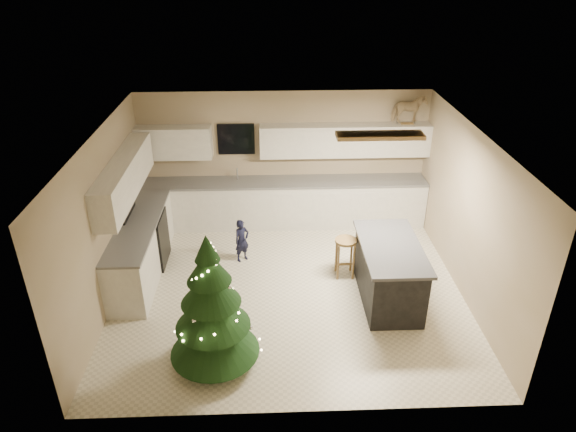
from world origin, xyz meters
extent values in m
plane|color=beige|center=(0.00, 0.00, 0.00)|extent=(5.50, 5.50, 0.00)
cube|color=tan|center=(0.00, 2.50, 1.30)|extent=(5.50, 0.02, 2.60)
cube|color=tan|center=(0.00, -2.50, 1.30)|extent=(5.50, 0.02, 2.60)
cube|color=tan|center=(-2.75, 0.00, 1.30)|extent=(0.02, 5.00, 2.60)
cube|color=tan|center=(2.75, 0.00, 1.30)|extent=(0.02, 5.00, 2.60)
cube|color=silver|center=(0.00, 0.00, 2.60)|extent=(5.50, 5.00, 0.02)
cube|color=olive|center=(1.30, 0.10, 2.55)|extent=(1.25, 0.32, 0.06)
cube|color=white|center=(1.30, 0.10, 2.52)|extent=(1.15, 0.24, 0.02)
cube|color=silver|center=(0.00, 2.20, 0.45)|extent=(5.48, 0.60, 0.90)
cube|color=silver|center=(-2.45, 0.60, 0.45)|extent=(0.60, 2.60, 0.90)
cube|color=slate|center=(0.00, 2.19, 0.92)|extent=(5.48, 0.62, 0.04)
cube|color=slate|center=(-2.44, 0.60, 0.92)|extent=(0.62, 2.60, 0.04)
cube|color=silver|center=(-2.05, 2.33, 1.70)|extent=(1.40, 0.35, 0.60)
cube|color=silver|center=(1.15, 2.33, 1.70)|extent=(3.20, 0.35, 0.60)
cube|color=silver|center=(-2.58, 0.72, 1.70)|extent=(0.35, 2.60, 0.60)
cube|color=black|center=(-0.90, 2.47, 1.70)|extent=(0.70, 0.04, 0.60)
cube|color=#99999E|center=(-0.90, 2.20, 0.90)|extent=(0.55, 0.40, 0.06)
cylinder|color=#99999E|center=(-0.90, 2.30, 1.06)|extent=(0.03, 0.03, 0.24)
cube|color=black|center=(-2.43, 0.90, 0.45)|extent=(0.64, 0.75, 0.90)
cube|color=black|center=(-2.68, 0.90, 1.05)|extent=(0.10, 0.75, 0.30)
cube|color=black|center=(1.53, -0.29, 0.45)|extent=(0.80, 1.60, 0.90)
cube|color=#2C2C2C|center=(1.53, -0.29, 0.93)|extent=(0.90, 1.70, 0.05)
cylinder|color=olive|center=(0.95, 0.36, 0.67)|extent=(0.36, 0.36, 0.04)
cylinder|color=olive|center=(0.82, 0.23, 0.32)|extent=(0.04, 0.04, 0.65)
cylinder|color=olive|center=(1.08, 0.23, 0.32)|extent=(0.04, 0.04, 0.65)
cylinder|color=olive|center=(0.82, 0.49, 0.32)|extent=(0.04, 0.04, 0.65)
cylinder|color=olive|center=(1.08, 0.49, 0.32)|extent=(0.04, 0.04, 0.65)
cube|color=olive|center=(0.95, 0.36, 0.21)|extent=(0.28, 0.03, 0.03)
cylinder|color=#3F2816|center=(-1.04, -1.60, 0.13)|extent=(0.10, 0.10, 0.26)
cone|color=#163812|center=(-1.04, -1.60, 0.48)|extent=(1.18, 1.18, 0.61)
cone|color=#163812|center=(-1.04, -1.60, 0.87)|extent=(0.97, 0.97, 0.52)
cone|color=#163812|center=(-1.04, -1.60, 1.21)|extent=(0.76, 0.76, 0.48)
cone|color=#163812|center=(-1.04, -1.60, 1.52)|extent=(0.55, 0.55, 0.43)
cone|color=#163812|center=(-1.04, -1.60, 1.78)|extent=(0.31, 0.31, 0.35)
sphere|color=#FFD88C|center=(-0.43, -1.60, 0.22)|extent=(0.03, 0.03, 0.03)
sphere|color=#FFD88C|center=(-0.51, -1.34, 0.27)|extent=(0.03, 0.03, 0.03)
sphere|color=#FFD88C|center=(-0.69, -1.15, 0.32)|extent=(0.03, 0.03, 0.03)
sphere|color=#FFD88C|center=(-0.92, -1.05, 0.38)|extent=(0.03, 0.03, 0.03)
sphere|color=#FFD88C|center=(-1.17, -1.07, 0.43)|extent=(0.03, 0.03, 0.03)
sphere|color=#FFD88C|center=(-1.38, -1.20, 0.48)|extent=(0.03, 0.03, 0.03)
sphere|color=#FFD88C|center=(-1.50, -1.39, 0.54)|extent=(0.03, 0.03, 0.03)
sphere|color=#FFD88C|center=(-1.53, -1.61, 0.59)|extent=(0.03, 0.03, 0.03)
sphere|color=#FFD88C|center=(-1.46, -1.81, 0.64)|extent=(0.03, 0.03, 0.03)
sphere|color=#FFD88C|center=(-1.31, -1.96, 0.69)|extent=(0.03, 0.03, 0.03)
sphere|color=#FFD88C|center=(-1.13, -2.02, 0.75)|extent=(0.03, 0.03, 0.03)
sphere|color=#FFD88C|center=(-0.94, -2.00, 0.80)|extent=(0.03, 0.03, 0.03)
sphere|color=#FFD88C|center=(-0.79, -1.90, 0.85)|extent=(0.03, 0.03, 0.03)
sphere|color=#FFD88C|center=(-0.70, -1.75, 0.91)|extent=(0.03, 0.03, 0.03)
sphere|color=#FFD88C|center=(-0.69, -1.59, 0.96)|extent=(0.03, 0.03, 0.03)
sphere|color=#FFD88C|center=(-0.75, -1.44, 1.01)|extent=(0.03, 0.03, 0.03)
sphere|color=#FFD88C|center=(-0.86, -1.34, 1.07)|extent=(0.03, 0.03, 0.03)
sphere|color=#FFD88C|center=(-0.99, -1.30, 1.12)|extent=(0.03, 0.03, 0.03)
sphere|color=#FFD88C|center=(-1.12, -1.33, 1.17)|extent=(0.03, 0.03, 0.03)
sphere|color=#FFD88C|center=(-1.22, -1.40, 1.23)|extent=(0.03, 0.03, 0.03)
sphere|color=#FFD88C|center=(-1.27, -1.51, 1.28)|extent=(0.03, 0.03, 0.03)
sphere|color=#FFD88C|center=(-1.27, -1.61, 1.33)|extent=(0.03, 0.03, 0.03)
sphere|color=#FFD88C|center=(-1.23, -1.70, 1.38)|extent=(0.03, 0.03, 0.03)
sphere|color=#FFD88C|center=(-1.15, -1.76, 1.44)|extent=(0.03, 0.03, 0.03)
sphere|color=#FFD88C|center=(-1.07, -1.77, 1.49)|extent=(0.03, 0.03, 0.03)
sphere|color=#FFD88C|center=(-1.00, -1.75, 1.54)|extent=(0.03, 0.03, 0.03)
sphere|color=#FFD88C|center=(-0.95, -1.70, 1.60)|extent=(0.03, 0.03, 0.03)
sphere|color=#FFD88C|center=(-0.93, -1.64, 1.65)|extent=(0.03, 0.03, 0.03)
sphere|color=#FFD88C|center=(-0.95, -1.59, 1.70)|extent=(0.03, 0.03, 0.03)
sphere|color=#FFD88C|center=(-0.97, -1.56, 1.76)|extent=(0.03, 0.03, 0.03)
sphere|color=#FFD88C|center=(-1.01, -1.55, 1.81)|extent=(0.03, 0.03, 0.03)
sphere|color=silver|center=(-0.54, -1.60, 0.39)|extent=(0.06, 0.06, 0.06)
sphere|color=silver|center=(-1.29, -1.26, 0.65)|extent=(0.06, 0.06, 0.06)
sphere|color=silver|center=(-1.14, -1.91, 0.91)|extent=(0.06, 0.06, 0.06)
sphere|color=silver|center=(-0.82, -1.53, 1.17)|extent=(0.06, 0.06, 0.06)
sphere|color=silver|center=(-1.16, -1.52, 1.43)|extent=(0.06, 0.06, 0.06)
sphere|color=silver|center=(-1.04, -1.65, 1.69)|extent=(0.06, 0.06, 0.06)
imported|color=black|center=(-0.78, 0.90, 0.39)|extent=(0.34, 0.32, 0.78)
cube|color=olive|center=(2.30, 2.29, 2.01)|extent=(0.24, 0.02, 0.02)
cube|color=olive|center=(2.30, 2.36, 2.01)|extent=(0.24, 0.02, 0.02)
imported|color=#DDBC8B|center=(2.30, 2.33, 2.28)|extent=(0.64, 0.36, 0.51)
camera|label=1|loc=(-0.29, -6.83, 4.94)|focal=32.00mm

